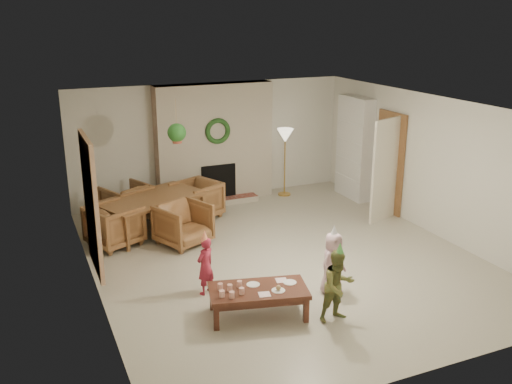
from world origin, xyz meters
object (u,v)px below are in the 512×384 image
dining_chair_far (127,203)px  coffee_table_top (258,291)px  dining_chair_near (183,224)px  dining_chair_left (115,225)px  dining_table (154,215)px  child_pink (333,263)px  child_plaid (338,286)px  dining_chair_right (197,200)px  child_red (205,266)px

dining_chair_far → coffee_table_top: 4.40m
dining_chair_near → dining_chair_left: (-1.11, 0.43, 0.00)m
dining_chair_near → dining_chair_far: bearing=90.0°
dining_table → coffee_table_top: size_ratio=1.47×
dining_chair_near → child_pink: size_ratio=0.88×
dining_table → child_plaid: child_plaid is taller
dining_table → dining_chair_right: dining_chair_right is taller
child_red → child_plaid: bearing=104.2°
dining_chair_right → child_red: size_ratio=0.95×
dining_chair_left → dining_chair_right: size_ratio=1.00×
dining_chair_right → child_plaid: child_plaid is taller
child_plaid → child_pink: child_plaid is taller
dining_chair_right → dining_chair_near: bearing=-51.3°
dining_table → child_red: 2.66m
dining_chair_far → child_red: (0.45, -3.42, 0.06)m
dining_chair_far → coffee_table_top: (0.89, -4.31, -0.00)m
dining_chair_far → child_pink: 4.64m
dining_table → dining_chair_far: (-0.34, 0.77, 0.04)m
dining_chair_far → coffee_table_top: bearing=77.9°
dining_chair_right → child_plaid: bearing=-17.3°
child_pink → child_red: bearing=139.0°
dining_chair_left → child_red: (0.88, -2.32, 0.06)m
dining_chair_near → dining_chair_right: (0.62, 1.19, 0.00)m
dining_chair_far → child_plaid: 5.14m
dining_table → dining_chair_left: 0.84m
dining_table → dining_chair_left: (-0.77, -0.34, 0.04)m
dining_chair_far → child_red: 3.45m
child_red → child_pink: 1.82m
child_red → dining_table: bearing=-117.8°
dining_table → child_pink: (1.79, -3.36, 0.13)m
dining_chair_right → child_red: child_red is taller
dining_chair_near → child_pink: bearing=-84.5°
dining_chair_far → dining_chair_left: 1.19m
dining_chair_far → child_red: bearing=73.7°
dining_chair_far → coffee_table_top: dining_chair_far is taller
dining_chair_right → child_plaid: size_ratio=0.83×
dining_table → coffee_table_top: bearing=-104.9°
dining_chair_near → dining_chair_left: size_ratio=1.00×
dining_table → child_pink: 3.81m
child_plaid → dining_chair_far: bearing=106.9°
dining_chair_near → child_red: size_ratio=0.95×
dining_chair_far → dining_chair_left: bearing=45.0°
dining_chair_right → child_plaid: 4.49m
dining_chair_left → child_red: child_red is taller
dining_chair_left → child_pink: size_ratio=0.88×
dining_table → coffee_table_top: dining_table is taller
dining_table → dining_chair_far: dining_chair_far is taller
child_pink → dining_chair_near: bearing=100.9°
dining_chair_near → dining_chair_right: 1.34m
coffee_table_top → child_plaid: 1.05m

